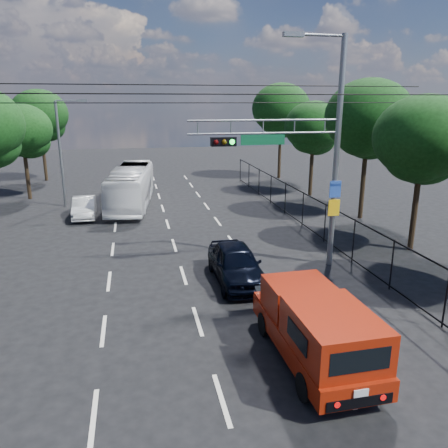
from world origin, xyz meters
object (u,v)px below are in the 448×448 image
object	(u,v)px
white_bus	(131,186)
white_van	(84,207)
signal_mast	(310,145)
red_pickup	(315,327)
navy_hatchback	(236,264)

from	to	relation	value
white_bus	white_van	size ratio (longest dim) A/B	2.56
signal_mast	white_van	size ratio (longest dim) A/B	2.50
signal_mast	white_bus	size ratio (longest dim) A/B	0.98
signal_mast	white_bus	world-z (taller)	signal_mast
red_pickup	white_bus	size ratio (longest dim) A/B	0.55
navy_hatchback	white_bus	xyz separation A→B (m)	(-4.00, 14.28, 0.60)
navy_hatchback	white_bus	world-z (taller)	white_bus
signal_mast	white_bus	xyz separation A→B (m)	(-7.28, 13.25, -3.89)
signal_mast	white_bus	distance (m)	15.61
white_bus	signal_mast	bearing A→B (deg)	-54.20
red_pickup	white_van	xyz separation A→B (m)	(-7.73, 17.60, -0.43)
red_pickup	navy_hatchback	distance (m)	5.95
navy_hatchback	white_bus	bearing A→B (deg)	105.46
signal_mast	red_pickup	distance (m)	8.45
signal_mast	white_van	xyz separation A→B (m)	(-10.20, 10.69, -4.62)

